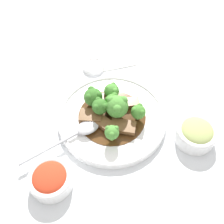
# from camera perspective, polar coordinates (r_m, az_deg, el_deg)

# --- Properties ---
(ground_plane) EXTENTS (4.00, 4.00, 0.00)m
(ground_plane) POSITION_cam_1_polar(r_m,az_deg,el_deg) (0.68, -0.00, -1.69)
(ground_plane) COLOR silver
(main_plate) EXTENTS (0.28, 0.28, 0.02)m
(main_plate) POSITION_cam_1_polar(r_m,az_deg,el_deg) (0.67, -0.00, -1.21)
(main_plate) COLOR white
(main_plate) RESTS_ON ground_plane
(beef_strip_0) EXTENTS (0.07, 0.07, 0.01)m
(beef_strip_0) POSITION_cam_1_polar(r_m,az_deg,el_deg) (0.64, -1.47, -2.65)
(beef_strip_0) COLOR brown
(beef_strip_0) RESTS_ON main_plate
(beef_strip_1) EXTENTS (0.07, 0.03, 0.01)m
(beef_strip_1) POSITION_cam_1_polar(r_m,az_deg,el_deg) (0.68, 3.08, 1.94)
(beef_strip_1) COLOR brown
(beef_strip_1) RESTS_ON main_plate
(beef_strip_2) EXTENTS (0.07, 0.05, 0.01)m
(beef_strip_2) POSITION_cam_1_polar(r_m,az_deg,el_deg) (0.64, 2.44, -3.19)
(beef_strip_2) COLOR brown
(beef_strip_2) RESTS_ON main_plate
(beef_strip_3) EXTENTS (0.06, 0.05, 0.02)m
(beef_strip_3) POSITION_cam_1_polar(r_m,az_deg,el_deg) (0.65, -4.69, -0.85)
(beef_strip_3) COLOR brown
(beef_strip_3) RESTS_ON main_plate
(beef_strip_4) EXTENTS (0.05, 0.03, 0.01)m
(beef_strip_4) POSITION_cam_1_polar(r_m,az_deg,el_deg) (0.69, -1.99, 2.97)
(beef_strip_4) COLOR brown
(beef_strip_4) RESTS_ON main_plate
(broccoli_floret_0) EXTENTS (0.04, 0.04, 0.04)m
(broccoli_floret_0) POSITION_cam_1_polar(r_m,az_deg,el_deg) (0.66, 0.17, 2.39)
(broccoli_floret_0) COLOR #8EB756
(broccoli_floret_0) RESTS_ON main_plate
(broccoli_floret_1) EXTENTS (0.05, 0.05, 0.05)m
(broccoli_floret_1) POSITION_cam_1_polar(r_m,az_deg,el_deg) (0.66, -4.14, 3.34)
(broccoli_floret_1) COLOR #7FA84C
(broccoli_floret_1) RESTS_ON main_plate
(broccoli_floret_2) EXTENTS (0.06, 0.06, 0.06)m
(broccoli_floret_2) POSITION_cam_1_polar(r_m,az_deg,el_deg) (0.63, 1.13, 1.19)
(broccoli_floret_2) COLOR #8EB756
(broccoli_floret_2) RESTS_ON main_plate
(broccoli_floret_3) EXTENTS (0.04, 0.04, 0.04)m
(broccoli_floret_3) POSITION_cam_1_polar(r_m,az_deg,el_deg) (0.64, 5.75, 0.06)
(broccoli_floret_3) COLOR #7FA84C
(broccoli_floret_3) RESTS_ON main_plate
(broccoli_floret_4) EXTENTS (0.04, 0.04, 0.05)m
(broccoli_floret_4) POSITION_cam_1_polar(r_m,az_deg,el_deg) (0.64, -2.66, 1.24)
(broccoli_floret_4) COLOR #8EB756
(broccoli_floret_4) RESTS_ON main_plate
(broccoli_floret_5) EXTENTS (0.03, 0.03, 0.05)m
(broccoli_floret_5) POSITION_cam_1_polar(r_m,az_deg,el_deg) (0.60, -0.03, -4.46)
(broccoli_floret_5) COLOR #8EB756
(broccoli_floret_5) RESTS_ON main_plate
(broccoli_floret_6) EXTENTS (0.04, 0.04, 0.04)m
(broccoli_floret_6) POSITION_cam_1_polar(r_m,az_deg,el_deg) (0.68, -0.08, 4.71)
(broccoli_floret_6) COLOR #7FA84C
(broccoli_floret_6) RESTS_ON main_plate
(serving_spoon) EXTENTS (0.20, 0.11, 0.01)m
(serving_spoon) POSITION_cam_1_polar(r_m,az_deg,el_deg) (0.63, -6.66, -4.00)
(serving_spoon) COLOR #B7B7BC
(serving_spoon) RESTS_ON main_plate
(side_bowl_kimchi) EXTENTS (0.09, 0.09, 0.05)m
(side_bowl_kimchi) POSITION_cam_1_polar(r_m,az_deg,el_deg) (0.59, -13.26, -14.05)
(side_bowl_kimchi) COLOR white
(side_bowl_kimchi) RESTS_ON ground_plane
(side_bowl_appetizer) EXTENTS (0.10, 0.10, 0.05)m
(side_bowl_appetizer) POSITION_cam_1_polar(r_m,az_deg,el_deg) (0.66, 17.83, -4.45)
(side_bowl_appetizer) COLOR white
(side_bowl_appetizer) RESTS_ON ground_plane
(sauce_dish) EXTENTS (0.06, 0.06, 0.01)m
(sauce_dish) POSITION_cam_1_polar(r_m,az_deg,el_deg) (0.79, -4.02, 9.88)
(sauce_dish) COLOR white
(sauce_dish) RESTS_ON ground_plane
(paper_napkin) EXTENTS (0.11, 0.09, 0.01)m
(paper_napkin) POSITION_cam_1_polar(r_m,az_deg,el_deg) (0.82, 0.88, 11.54)
(paper_napkin) COLOR silver
(paper_napkin) RESTS_ON ground_plane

